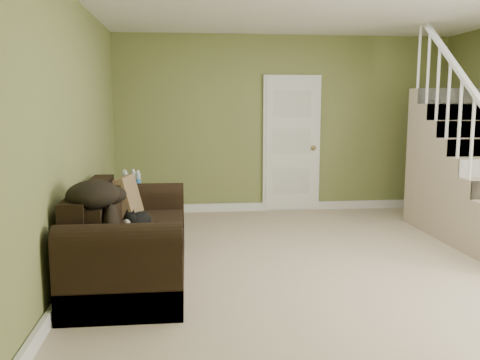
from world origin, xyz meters
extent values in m
cube|color=tan|center=(0.00, 0.00, 0.00)|extent=(5.00, 5.50, 0.01)
cube|color=olive|center=(0.00, 2.75, 1.30)|extent=(5.00, 0.04, 2.60)
cube|color=olive|center=(-2.50, 0.00, 1.30)|extent=(0.04, 5.50, 2.60)
cube|color=white|center=(0.00, 2.72, 0.06)|extent=(5.00, 0.04, 0.12)
cube|color=white|center=(-2.47, 0.00, 0.06)|extent=(0.04, 5.50, 0.12)
cube|color=white|center=(0.10, 2.71, 1.01)|extent=(0.86, 0.05, 2.02)
cube|color=white|center=(0.10, 2.69, 1.00)|extent=(0.78, 0.04, 1.96)
sphere|color=olive|center=(0.42, 2.65, 0.95)|extent=(0.07, 0.07, 0.07)
cylinder|color=white|center=(1.55, 0.35, 1.25)|extent=(0.04, 0.04, 0.90)
cylinder|color=white|center=(1.55, 0.62, 1.45)|extent=(0.04, 0.04, 0.90)
cube|color=tan|center=(2.00, 0.89, 0.60)|extent=(1.00, 0.27, 1.20)
cylinder|color=white|center=(1.55, 0.89, 1.65)|extent=(0.04, 0.04, 0.90)
cube|color=tan|center=(2.00, 1.16, 0.70)|extent=(1.00, 0.27, 1.40)
cylinder|color=white|center=(1.55, 1.16, 1.85)|extent=(0.04, 0.04, 0.90)
cube|color=tan|center=(2.00, 1.43, 0.80)|extent=(1.00, 0.27, 1.60)
cylinder|color=white|center=(1.55, 1.43, 2.05)|extent=(0.04, 0.04, 0.90)
cube|color=tan|center=(2.00, 1.70, 0.90)|extent=(1.00, 0.27, 1.80)
cylinder|color=white|center=(1.55, 1.70, 2.25)|extent=(0.04, 0.04, 0.90)
cube|color=white|center=(1.55, 0.62, 1.90)|extent=(0.06, 2.46, 1.84)
cube|color=black|center=(-1.97, -0.10, 0.12)|extent=(0.93, 2.16, 0.25)
cube|color=black|center=(-1.87, -0.10, 0.35)|extent=(0.71, 1.63, 0.22)
cube|color=black|center=(-1.97, -1.06, 0.30)|extent=(0.93, 0.25, 0.61)
cube|color=black|center=(-1.97, 0.86, 0.30)|extent=(0.93, 0.25, 0.61)
cylinder|color=black|center=(-1.97, -1.06, 0.61)|extent=(0.93, 0.25, 0.25)
cylinder|color=black|center=(-1.97, 0.86, 0.61)|extent=(0.93, 0.25, 0.25)
cube|color=black|center=(-2.34, -0.10, 0.54)|extent=(0.20, 1.67, 0.62)
cube|color=black|center=(-2.19, -0.10, 0.62)|extent=(0.14, 1.61, 0.34)
cube|color=black|center=(-2.12, 1.46, 0.29)|extent=(0.50, 0.50, 0.57)
cylinder|color=#AFC2CF|center=(-2.20, 1.41, 0.67)|extent=(0.06, 0.06, 0.20)
cylinder|color=#3176C0|center=(-2.20, 1.41, 0.67)|extent=(0.07, 0.07, 0.05)
cylinder|color=white|center=(-2.20, 1.41, 0.79)|extent=(0.03, 0.03, 0.03)
cylinder|color=#AFC2CF|center=(-2.05, 1.44, 0.67)|extent=(0.06, 0.06, 0.20)
cylinder|color=#3176C0|center=(-2.05, 1.44, 0.67)|extent=(0.07, 0.07, 0.05)
cylinder|color=white|center=(-2.05, 1.44, 0.79)|extent=(0.03, 0.03, 0.03)
cylinder|color=#AFC2CF|center=(-2.12, 1.56, 0.67)|extent=(0.06, 0.06, 0.20)
cylinder|color=#3176C0|center=(-2.12, 1.56, 0.67)|extent=(0.07, 0.07, 0.05)
cylinder|color=white|center=(-2.12, 1.56, 0.79)|extent=(0.03, 0.03, 0.03)
cylinder|color=#AFC2CF|center=(-2.23, 1.54, 0.67)|extent=(0.06, 0.06, 0.20)
cylinder|color=#3176C0|center=(-2.23, 1.54, 0.67)|extent=(0.07, 0.07, 0.05)
cylinder|color=white|center=(-2.23, 1.54, 0.79)|extent=(0.03, 0.03, 0.03)
ellipsoid|color=black|center=(-1.90, -0.16, 0.54)|extent=(0.29, 0.35, 0.17)
ellipsoid|color=white|center=(-1.90, -0.24, 0.52)|extent=(0.14, 0.16, 0.09)
sphere|color=black|center=(-1.90, -0.32, 0.60)|extent=(0.15, 0.15, 0.11)
ellipsoid|color=white|center=(-1.90, -0.37, 0.58)|extent=(0.07, 0.07, 0.05)
cone|color=black|center=(-1.93, -0.31, 0.66)|extent=(0.05, 0.06, 0.05)
cone|color=black|center=(-1.87, -0.31, 0.66)|extent=(0.05, 0.06, 0.05)
cylinder|color=black|center=(-1.82, -0.04, 0.48)|extent=(0.07, 0.24, 0.03)
ellipsoid|color=yellow|center=(-1.86, -0.68, 0.49)|extent=(0.13, 0.20, 0.05)
cube|color=#44321B|center=(-2.07, 0.54, 0.65)|extent=(0.28, 0.45, 0.43)
ellipsoid|color=black|center=(-2.21, -0.67, 0.88)|extent=(0.50, 0.60, 0.22)
camera|label=1|loc=(-1.46, -4.74, 1.60)|focal=38.00mm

